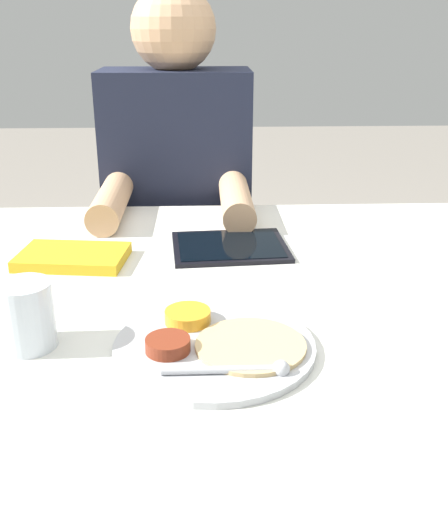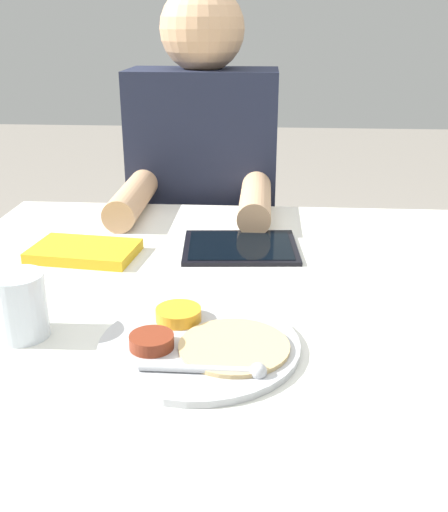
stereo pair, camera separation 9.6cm
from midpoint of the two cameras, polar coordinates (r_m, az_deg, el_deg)
dining_table at (r=1.18m, az=-1.52°, el=-19.81°), size 1.08×0.97×0.73m
thali_tray at (r=0.81m, az=-4.31°, el=-8.45°), size 0.27×0.27×0.03m
red_notebook at (r=1.14m, az=-16.56°, el=-0.20°), size 0.20×0.14×0.02m
tablet_device at (r=1.15m, az=-1.73°, el=0.86°), size 0.23×0.19×0.01m
person_diner at (r=1.62m, az=-5.97°, el=1.33°), size 0.37×0.49×1.23m
drinking_glass at (r=0.86m, az=-21.43°, el=-5.36°), size 0.07×0.07×0.09m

